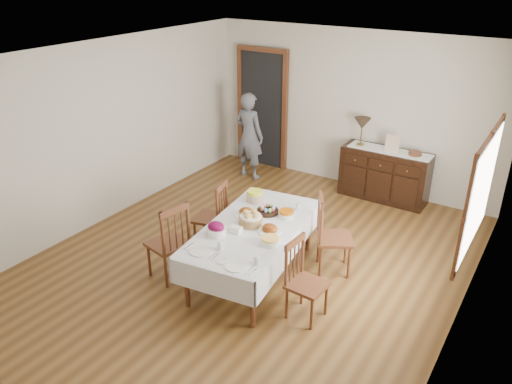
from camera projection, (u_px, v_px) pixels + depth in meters
The scene contains 26 objects.
ground at pixel (252, 261), 6.50m from camera, with size 6.00×6.00×0.00m, color brown.
room_shell at pixel (260, 130), 6.19m from camera, with size 5.02×6.02×2.65m.
dining_table at pixel (253, 233), 5.94m from camera, with size 1.29×2.14×0.70m.
chair_left_near at pixel (170, 241), 5.94m from camera, with size 0.50×0.50×1.02m.
chair_left_far at pixel (213, 215), 6.63m from camera, with size 0.48×0.48×0.95m.
chair_right_near at pixel (304, 279), 5.32m from camera, with size 0.41×0.41×0.92m.
chair_right_far at pixel (331, 234), 6.09m from camera, with size 0.58×0.58×1.02m.
sideboard at pixel (384, 175), 8.01m from camera, with size 1.39×0.51×0.83m.
person at pixel (249, 133), 8.67m from camera, with size 0.51×0.33×1.63m, color #595C68.
bread_basket at pixel (251, 219), 5.91m from camera, with size 0.29×0.29×0.18m.
egg_basket at pixel (268, 210), 6.19m from camera, with size 0.27×0.27×0.10m.
ham_platter_a at pixel (246, 213), 6.16m from camera, with size 0.31×0.31×0.11m.
ham_platter_b at pixel (270, 229), 5.78m from camera, with size 0.28×0.28×0.11m.
beet_bowl at pixel (216, 229), 5.69m from camera, with size 0.23×0.23×0.16m.
carrot_bowl at pixel (286, 214), 6.10m from camera, with size 0.19×0.19×0.09m.
pineapple_bowl at pixel (255, 196), 6.49m from camera, with size 0.22×0.22×0.15m.
casserole_dish at pixel (270, 241), 5.53m from camera, with size 0.22×0.22×0.08m.
butter_dish at pixel (236, 229), 5.76m from camera, with size 0.15×0.11×0.07m.
setting_left at pixel (207, 249), 5.41m from camera, with size 0.44×0.31×0.10m.
setting_right at pixel (243, 264), 5.15m from camera, with size 0.44×0.31×0.10m.
glass_far_a at pixel (260, 198), 6.47m from camera, with size 0.07×0.07×0.10m.
glass_far_b at pixel (298, 206), 6.27m from camera, with size 0.06×0.06×0.10m.
runner at pixel (390, 151), 7.81m from camera, with size 1.30×0.35×0.01m.
table_lamp at pixel (362, 124), 7.89m from camera, with size 0.26×0.26×0.46m.
picture_frame at pixel (392, 144), 7.68m from camera, with size 0.22×0.08×0.28m.
deco_bowl at pixel (415, 154), 7.62m from camera, with size 0.20×0.20×0.06m.
Camera 1 is at (3.03, -4.59, 3.58)m, focal length 35.00 mm.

